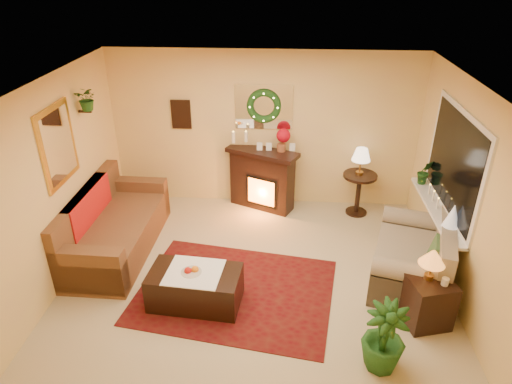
# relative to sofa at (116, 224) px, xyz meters

# --- Properties ---
(floor) EXTENTS (5.00, 5.00, 0.00)m
(floor) POSITION_rel_sofa_xyz_m (2.04, -0.60, -0.43)
(floor) COLOR beige
(floor) RESTS_ON ground
(ceiling) EXTENTS (5.00, 5.00, 0.00)m
(ceiling) POSITION_rel_sofa_xyz_m (2.04, -0.60, 2.17)
(ceiling) COLOR white
(ceiling) RESTS_ON ground
(wall_back) EXTENTS (5.00, 5.00, 0.00)m
(wall_back) POSITION_rel_sofa_xyz_m (2.04, 1.65, 0.87)
(wall_back) COLOR #EFD88C
(wall_back) RESTS_ON ground
(wall_front) EXTENTS (5.00, 5.00, 0.00)m
(wall_front) POSITION_rel_sofa_xyz_m (2.04, -2.85, 0.87)
(wall_front) COLOR #EFD88C
(wall_front) RESTS_ON ground
(wall_left) EXTENTS (4.50, 4.50, 0.00)m
(wall_left) POSITION_rel_sofa_xyz_m (-0.46, -0.60, 0.87)
(wall_left) COLOR #EFD88C
(wall_left) RESTS_ON ground
(wall_right) EXTENTS (4.50, 4.50, 0.00)m
(wall_right) POSITION_rel_sofa_xyz_m (4.54, -0.60, 0.87)
(wall_right) COLOR #EFD88C
(wall_right) RESTS_ON ground
(area_rug) EXTENTS (2.71, 2.20, 0.01)m
(area_rug) POSITION_rel_sofa_xyz_m (1.81, -0.84, -0.42)
(area_rug) COLOR #3B0F0F
(area_rug) RESTS_ON floor
(sofa) EXTENTS (1.02, 2.21, 0.94)m
(sofa) POSITION_rel_sofa_xyz_m (0.00, 0.00, 0.00)
(sofa) COLOR #58371A
(sofa) RESTS_ON floor
(red_throw) EXTENTS (0.77, 1.25, 0.02)m
(red_throw) POSITION_rel_sofa_xyz_m (-0.06, 0.15, 0.03)
(red_throw) COLOR red
(red_throw) RESTS_ON sofa
(fireplace) EXTENTS (1.10, 0.74, 0.97)m
(fireplace) POSITION_rel_sofa_xyz_m (2.03, 1.44, 0.12)
(fireplace) COLOR #371B15
(fireplace) RESTS_ON floor
(poinsettia) EXTENTS (0.23, 0.23, 0.23)m
(poinsettia) POSITION_rel_sofa_xyz_m (2.37, 1.43, 0.87)
(poinsettia) COLOR #AC0718
(poinsettia) RESTS_ON fireplace
(mantel_candle_a) EXTENTS (0.06, 0.06, 0.18)m
(mantel_candle_a) POSITION_rel_sofa_xyz_m (1.57, 1.40, 0.83)
(mantel_candle_a) COLOR white
(mantel_candle_a) RESTS_ON fireplace
(mantel_candle_b) EXTENTS (0.06, 0.06, 0.17)m
(mantel_candle_b) POSITION_rel_sofa_xyz_m (1.76, 1.44, 0.83)
(mantel_candle_b) COLOR white
(mantel_candle_b) RESTS_ON fireplace
(mantel_mirror) EXTENTS (0.92, 0.02, 0.72)m
(mantel_mirror) POSITION_rel_sofa_xyz_m (2.04, 1.63, 1.27)
(mantel_mirror) COLOR white
(mantel_mirror) RESTS_ON wall_back
(wreath) EXTENTS (0.55, 0.11, 0.55)m
(wreath) POSITION_rel_sofa_xyz_m (2.04, 1.59, 1.29)
(wreath) COLOR #194719
(wreath) RESTS_ON wall_back
(wall_art) EXTENTS (0.32, 0.03, 0.48)m
(wall_art) POSITION_rel_sofa_xyz_m (0.69, 1.63, 1.12)
(wall_art) COLOR #381E11
(wall_art) RESTS_ON wall_back
(gold_mirror) EXTENTS (0.03, 0.84, 1.00)m
(gold_mirror) POSITION_rel_sofa_xyz_m (-0.44, -0.30, 1.32)
(gold_mirror) COLOR gold
(gold_mirror) RESTS_ON wall_left
(hanging_plant) EXTENTS (0.33, 0.28, 0.36)m
(hanging_plant) POSITION_rel_sofa_xyz_m (-0.30, 0.45, 1.54)
(hanging_plant) COLOR #194719
(hanging_plant) RESTS_ON wall_left
(loveseat) EXTENTS (1.30, 1.75, 0.90)m
(loveseat) POSITION_rel_sofa_xyz_m (4.10, -0.39, -0.01)
(loveseat) COLOR #A69686
(loveseat) RESTS_ON floor
(window_frame) EXTENTS (0.03, 1.86, 1.36)m
(window_frame) POSITION_rel_sofa_xyz_m (4.53, -0.05, 1.12)
(window_frame) COLOR white
(window_frame) RESTS_ON wall_right
(window_glass) EXTENTS (0.02, 1.70, 1.22)m
(window_glass) POSITION_rel_sofa_xyz_m (4.51, -0.05, 1.12)
(window_glass) COLOR black
(window_glass) RESTS_ON wall_right
(window_sill) EXTENTS (0.22, 1.86, 0.04)m
(window_sill) POSITION_rel_sofa_xyz_m (4.42, -0.05, 0.44)
(window_sill) COLOR white
(window_sill) RESTS_ON wall_right
(mini_tree) EXTENTS (0.21, 0.21, 0.32)m
(mini_tree) POSITION_rel_sofa_xyz_m (4.45, -0.52, 0.61)
(mini_tree) COLOR silver
(mini_tree) RESTS_ON window_sill
(sill_plant) EXTENTS (0.27, 0.21, 0.48)m
(sill_plant) POSITION_rel_sofa_xyz_m (4.42, 0.68, 0.66)
(sill_plant) COLOR #1C5216
(sill_plant) RESTS_ON window_sill
(side_table_round) EXTENTS (0.57, 0.57, 0.71)m
(side_table_round) POSITION_rel_sofa_xyz_m (3.62, 1.31, -0.10)
(side_table_round) COLOR #4A311F
(side_table_round) RESTS_ON floor
(lamp_cream) EXTENTS (0.30, 0.30, 0.46)m
(lamp_cream) POSITION_rel_sofa_xyz_m (3.60, 1.31, 0.45)
(lamp_cream) COLOR beige
(lamp_cream) RESTS_ON side_table_round
(end_table_square) EXTENTS (0.59, 0.59, 0.60)m
(end_table_square) POSITION_rel_sofa_xyz_m (4.09, -1.21, -0.16)
(end_table_square) COLOR #511E14
(end_table_square) RESTS_ON floor
(lamp_tiffany) EXTENTS (0.30, 0.30, 0.43)m
(lamp_tiffany) POSITION_rel_sofa_xyz_m (4.07, -1.18, 0.32)
(lamp_tiffany) COLOR yellow
(lamp_tiffany) RESTS_ON end_table_square
(coffee_table) EXTENTS (1.15, 0.70, 0.46)m
(coffee_table) POSITION_rel_sofa_xyz_m (1.35, -1.08, -0.22)
(coffee_table) COLOR #54321C
(coffee_table) RESTS_ON floor
(fruit_bowl) EXTENTS (0.25, 0.25, 0.06)m
(fruit_bowl) POSITION_rel_sofa_xyz_m (1.32, -1.09, 0.02)
(fruit_bowl) COLOR beige
(fruit_bowl) RESTS_ON coffee_table
(floor_palm) EXTENTS (1.42, 1.42, 2.40)m
(floor_palm) POSITION_rel_sofa_xyz_m (3.46, -1.92, 0.02)
(floor_palm) COLOR #195321
(floor_palm) RESTS_ON floor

